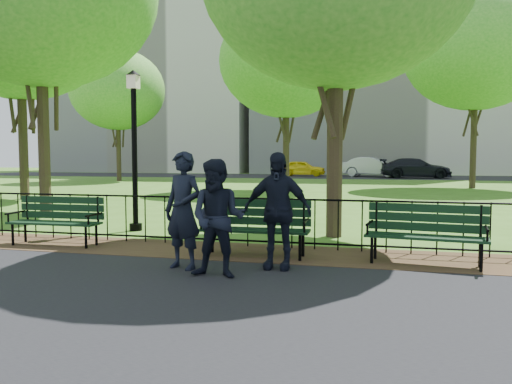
% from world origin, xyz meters
% --- Properties ---
extents(ground, '(120.00, 120.00, 0.00)m').
position_xyz_m(ground, '(0.00, 0.00, 0.00)').
color(ground, '#3C651A').
extents(asphalt_path, '(60.00, 9.20, 0.01)m').
position_xyz_m(asphalt_path, '(0.00, -3.40, 0.01)').
color(asphalt_path, black).
rests_on(asphalt_path, ground).
extents(dirt_strip, '(60.00, 1.60, 0.01)m').
position_xyz_m(dirt_strip, '(0.00, 1.50, 0.01)').
color(dirt_strip, '#372016').
rests_on(dirt_strip, ground).
extents(far_street, '(70.00, 9.00, 0.01)m').
position_xyz_m(far_street, '(0.00, 35.00, 0.01)').
color(far_street, black).
rests_on(far_street, ground).
extents(iron_fence, '(24.06, 0.06, 1.00)m').
position_xyz_m(iron_fence, '(0.00, 2.00, 0.50)').
color(iron_fence, black).
rests_on(iron_fence, ground).
extents(apartment_west, '(22.00, 15.00, 26.00)m').
position_xyz_m(apartment_west, '(-22.00, 48.00, 13.00)').
color(apartment_west, silver).
rests_on(apartment_west, ground).
extents(apartment_mid, '(24.00, 15.00, 30.00)m').
position_xyz_m(apartment_mid, '(2.00, 48.00, 15.00)').
color(apartment_mid, beige).
rests_on(apartment_mid, ground).
extents(park_bench_main, '(1.77, 0.58, 1.00)m').
position_xyz_m(park_bench_main, '(0.30, 1.18, 0.60)').
color(park_bench_main, black).
rests_on(park_bench_main, ground).
extents(park_bench_left_a, '(1.71, 0.56, 0.96)m').
position_xyz_m(park_bench_left_a, '(-3.23, 1.36, 0.55)').
color(park_bench_left_a, black).
rests_on(park_bench_left_a, ground).
extents(park_bench_right_a, '(1.79, 0.76, 0.98)m').
position_xyz_m(park_bench_right_a, '(3.16, 1.25, 0.56)').
color(park_bench_right_a, black).
rests_on(park_bench_right_a, ground).
extents(lamppost, '(0.31, 0.31, 3.49)m').
position_xyz_m(lamppost, '(-2.72, 3.38, 1.90)').
color(lamppost, black).
rests_on(lamppost, ground).
extents(tree_mid_w, '(6.98, 6.98, 9.72)m').
position_xyz_m(tree_mid_w, '(-10.78, 9.84, 6.75)').
color(tree_mid_w, '#2D2116').
rests_on(tree_mid_w, ground).
extents(tree_far_c, '(6.41, 6.41, 8.94)m').
position_xyz_m(tree_far_c, '(-1.94, 17.11, 6.20)').
color(tree_far_c, '#2D2116').
rests_on(tree_far_c, ground).
extents(tree_far_e, '(7.39, 7.39, 10.30)m').
position_xyz_m(tree_far_e, '(7.12, 21.28, 7.15)').
color(tree_far_e, '#2D2116').
rests_on(tree_far_e, ground).
extents(tree_far_w, '(6.30, 6.30, 8.78)m').
position_xyz_m(tree_far_w, '(-14.67, 23.87, 6.10)').
color(tree_far_w, '#2D2116').
rests_on(tree_far_w, ground).
extents(person_left, '(0.71, 0.57, 1.69)m').
position_xyz_m(person_left, '(-0.24, 0.09, 0.85)').
color(person_left, black).
rests_on(person_left, asphalt_path).
extents(person_mid, '(0.77, 0.40, 1.58)m').
position_xyz_m(person_mid, '(0.41, -0.29, 0.80)').
color(person_mid, black).
rests_on(person_mid, asphalt_path).
extents(person_right, '(0.99, 0.43, 1.68)m').
position_xyz_m(person_right, '(1.06, 0.42, 0.85)').
color(person_right, black).
rests_on(person_right, asphalt_path).
extents(taxi, '(3.95, 1.63, 1.34)m').
position_xyz_m(taxi, '(-3.98, 35.34, 0.68)').
color(taxi, yellow).
rests_on(taxi, far_street).
extents(sedan_silver, '(5.16, 2.81, 1.61)m').
position_xyz_m(sedan_silver, '(1.83, 35.33, 0.82)').
color(sedan_silver, '#A3A5AA').
rests_on(sedan_silver, far_street).
extents(sedan_dark, '(5.44, 2.65, 1.52)m').
position_xyz_m(sedan_dark, '(5.09, 33.51, 0.77)').
color(sedan_dark, black).
rests_on(sedan_dark, far_street).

